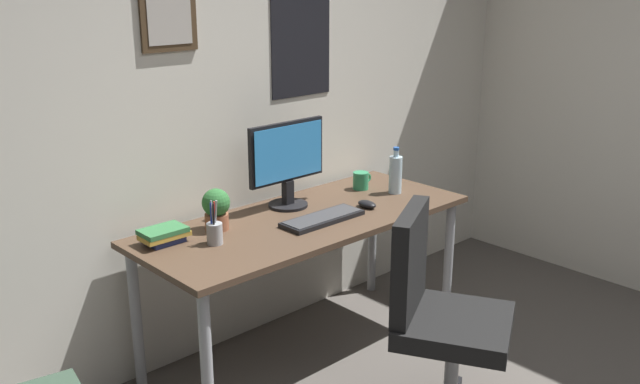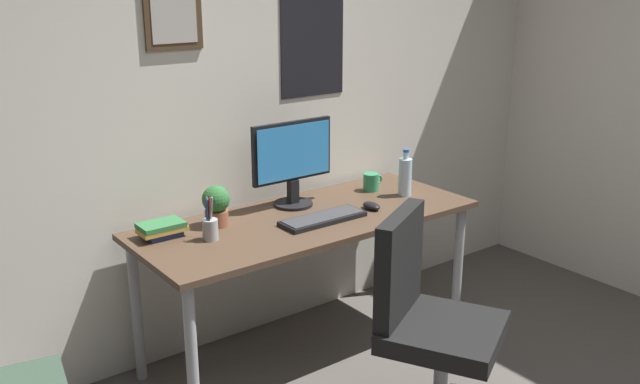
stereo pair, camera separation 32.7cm
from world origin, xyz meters
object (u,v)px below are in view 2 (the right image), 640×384
object	(u,v)px
office_chair	(426,314)
monitor	(292,160)
coffee_mug_near	(371,182)
water_bottle	(405,176)
keyboard	(323,218)
book_stack_left	(162,229)
potted_plant	(216,204)
computer_mouse	(371,206)
pen_cup	(210,228)

from	to	relation	value
office_chair	monitor	bearing A→B (deg)	89.47
coffee_mug_near	monitor	bearing A→B (deg)	174.43
water_bottle	keyboard	bearing A→B (deg)	-174.17
monitor	office_chair	bearing A→B (deg)	-90.53
office_chair	book_stack_left	xyz separation A→B (m)	(-0.72, 0.95, 0.25)
potted_plant	water_bottle	bearing A→B (deg)	-10.47
keyboard	water_bottle	bearing A→B (deg)	5.83
computer_mouse	pen_cup	xyz separation A→B (m)	(-0.85, 0.11, 0.04)
office_chair	pen_cup	size ratio (longest dim) A/B	4.75
office_chair	potted_plant	bearing A→B (deg)	115.59
coffee_mug_near	water_bottle	bearing A→B (deg)	-64.57
monitor	water_bottle	distance (m)	0.63
water_bottle	pen_cup	size ratio (longest dim) A/B	1.26
water_bottle	coffee_mug_near	xyz separation A→B (m)	(-0.08, 0.17, -0.06)
monitor	keyboard	xyz separation A→B (m)	(-0.02, -0.28, -0.23)
computer_mouse	water_bottle	size ratio (longest dim) A/B	0.44
pen_cup	book_stack_left	world-z (taller)	pen_cup
pen_cup	book_stack_left	bearing A→B (deg)	134.32
office_chair	pen_cup	distance (m)	1.01
monitor	coffee_mug_near	bearing A→B (deg)	-5.57
water_bottle	computer_mouse	bearing A→B (deg)	-166.78
computer_mouse	book_stack_left	bearing A→B (deg)	164.69
monitor	coffee_mug_near	xyz separation A→B (m)	(0.49, -0.05, -0.19)
monitor	coffee_mug_near	world-z (taller)	monitor
keyboard	water_bottle	xyz separation A→B (m)	(0.59, 0.06, 0.09)
keyboard	computer_mouse	distance (m)	0.30
water_bottle	potted_plant	bearing A→B (deg)	169.53
keyboard	pen_cup	bearing A→B (deg)	169.07
office_chair	water_bottle	xyz separation A→B (m)	(0.58, 0.75, 0.32)
office_chair	potted_plant	size ratio (longest dim) A/B	4.87
coffee_mug_near	pen_cup	bearing A→B (deg)	-173.03
monitor	potted_plant	xyz separation A→B (m)	(-0.46, -0.03, -0.13)
water_bottle	coffee_mug_near	world-z (taller)	water_bottle
computer_mouse	water_bottle	distance (m)	0.31
office_chair	water_bottle	distance (m)	1.00
computer_mouse	coffee_mug_near	xyz separation A→B (m)	(0.21, 0.24, 0.03)
potted_plant	pen_cup	world-z (taller)	pen_cup
computer_mouse	water_bottle	xyz separation A→B (m)	(0.29, 0.07, 0.09)
keyboard	computer_mouse	xyz separation A→B (m)	(0.30, -0.01, 0.01)
coffee_mug_near	book_stack_left	bearing A→B (deg)	178.49
monitor	potted_plant	bearing A→B (deg)	-176.01
computer_mouse	water_bottle	bearing A→B (deg)	13.22
office_chair	coffee_mug_near	distance (m)	1.08
water_bottle	coffee_mug_near	size ratio (longest dim) A/B	2.05
keyboard	computer_mouse	world-z (taller)	computer_mouse
office_chair	computer_mouse	xyz separation A→B (m)	(0.29, 0.68, 0.23)
coffee_mug_near	potted_plant	bearing A→B (deg)	179.05
monitor	book_stack_left	distance (m)	0.75
monitor	book_stack_left	xyz separation A→B (m)	(-0.73, -0.02, -0.20)
keyboard	monitor	bearing A→B (deg)	85.50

